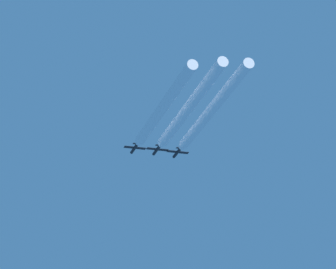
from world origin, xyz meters
TOP-DOWN VIEW (x-y plane):
  - jet_far_left at (-8.11, 0.35)m, footprint 7.83×11.40m
  - jet_inner_left at (0.02, 0.05)m, footprint 7.83×11.40m
  - jet_center at (7.59, -0.03)m, footprint 7.83×11.40m
  - smoke_trail_far_left at (-8.11, -38.03)m, footprint 3.52×66.35m
  - smoke_trail_inner_left at (0.02, -40.26)m, footprint 3.52×70.21m
  - smoke_trail_center at (7.59, -41.14)m, footprint 3.52×71.79m

SIDE VIEW (x-z plane):
  - smoke_trail_center at x=7.59m, z-range 147.04..150.56m
  - jet_center at x=7.59m, z-range 147.46..150.20m
  - smoke_trail_far_left at x=-8.11m, z-range 147.19..150.71m
  - jet_far_left at x=-8.11m, z-range 147.61..150.35m
  - smoke_trail_inner_left at x=0.02m, z-range 147.32..150.85m
  - jet_inner_left at x=0.02m, z-range 147.74..150.48m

